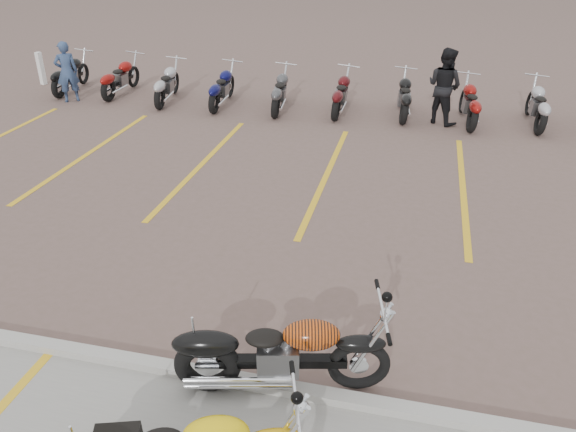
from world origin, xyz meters
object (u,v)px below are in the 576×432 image
(person_a, at_px, (67,72))
(bollard, at_px, (41,68))
(flame_cruiser, at_px, (277,356))
(person_b, at_px, (444,86))

(person_a, height_order, bollard, person_a)
(flame_cruiser, relative_size, bollard, 2.32)
(person_b, bearing_deg, flame_cruiser, 114.17)
(flame_cruiser, bearing_deg, person_a, 118.52)
(flame_cruiser, xyz_separation_m, bollard, (-10.52, 10.95, 0.02))
(flame_cruiser, relative_size, person_a, 1.37)
(flame_cruiser, height_order, person_b, person_b)
(person_a, distance_m, bollard, 2.46)
(flame_cruiser, distance_m, person_a, 12.79)
(person_a, bearing_deg, bollard, -77.41)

